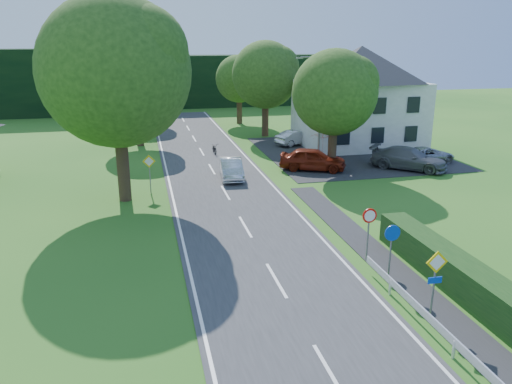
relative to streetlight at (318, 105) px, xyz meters
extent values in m
cube|color=#333335|center=(-8.06, -10.00, -4.44)|extent=(7.00, 80.00, 0.04)
cube|color=#242426|center=(3.94, 3.00, -4.44)|extent=(14.00, 16.00, 0.04)
cube|color=white|center=(-11.31, -10.00, -4.42)|extent=(0.12, 80.00, 0.01)
cube|color=white|center=(-4.81, -10.00, -4.42)|extent=(0.12, 80.00, 0.01)
cube|color=black|center=(-0.06, 36.00, -0.96)|extent=(30.00, 5.00, 7.00)
cube|color=silver|center=(5.94, 6.00, -1.66)|extent=(10.00, 8.00, 5.60)
pyramid|color=#27262B|center=(5.94, 6.00, 2.64)|extent=(10.60, 8.40, 3.00)
cylinder|color=slate|center=(0.14, 0.00, -0.46)|extent=(0.16, 0.16, 8.00)
cylinder|color=slate|center=(-0.66, 0.00, 3.44)|extent=(1.70, 0.10, 0.10)
cube|color=slate|center=(-1.56, 0.00, 3.39)|extent=(0.50, 0.18, 0.12)
cylinder|color=slate|center=(-3.76, -22.00, -3.26)|extent=(0.07, 0.07, 2.40)
cube|color=yellow|center=(-3.76, -22.03, -2.26)|extent=(0.78, 0.04, 0.78)
cube|color=white|center=(-3.76, -22.03, -2.26)|extent=(0.57, 0.05, 0.57)
cube|color=#0C3EBA|center=(-3.76, -22.03, -2.91)|extent=(0.50, 0.04, 0.22)
cylinder|color=slate|center=(-3.76, -19.00, -3.36)|extent=(0.07, 0.07, 2.20)
cylinder|color=#0C3EBA|center=(-3.76, -19.03, -2.41)|extent=(0.64, 0.04, 0.64)
cylinder|color=slate|center=(-3.76, -17.00, -3.36)|extent=(0.07, 0.07, 2.20)
cylinder|color=red|center=(-3.76, -17.03, -2.41)|extent=(0.64, 0.04, 0.64)
cylinder|color=white|center=(-3.76, -17.05, -2.41)|extent=(0.48, 0.04, 0.48)
cylinder|color=slate|center=(-12.56, -5.00, -3.36)|extent=(0.07, 0.07, 2.20)
cube|color=yellow|center=(-12.56, -5.03, -2.41)|extent=(0.78, 0.04, 0.78)
cube|color=white|center=(-12.56, -5.03, -2.41)|extent=(0.57, 0.05, 0.57)
imported|color=silver|center=(-7.10, -2.73, -3.75)|extent=(1.78, 4.20, 1.35)
imported|color=black|center=(-7.10, 5.12, -3.98)|extent=(0.61, 1.68, 0.88)
imported|color=maroon|center=(-0.96, -1.89, -3.62)|extent=(5.10, 3.71, 1.61)
imported|color=#B2B1B5|center=(0.60, 7.00, -3.76)|extent=(4.24, 2.86, 1.32)
imported|color=#57585D|center=(5.94, -3.16, -3.64)|extent=(5.50, 5.29, 1.58)
imported|color=#9F9EA5|center=(8.24, -1.77, -3.81)|extent=(4.69, 2.68, 1.23)
imported|color=red|center=(1.21, 1.96, -3.43)|extent=(2.80, 2.83, 1.98)
camera|label=1|loc=(-12.82, -35.15, 4.68)|focal=35.00mm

